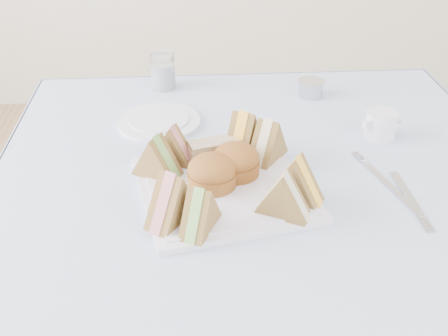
{
  "coord_description": "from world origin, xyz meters",
  "views": [
    {
      "loc": [
        -0.13,
        -0.88,
        1.31
      ],
      "look_at": [
        -0.07,
        -0.04,
        0.8
      ],
      "focal_mm": 45.0,
      "sensor_mm": 36.0,
      "label": 1
    }
  ],
  "objects": [
    {
      "name": "scone_right",
      "position": [
        -0.05,
        -0.01,
        0.79
      ],
      "size": [
        0.12,
        0.12,
        0.06
      ],
      "primitive_type": "cylinder",
      "rotation": [
        0.0,
        0.0,
        0.6
      ],
      "color": "#AA5D26",
      "rests_on": "serving_plate"
    },
    {
      "name": "sandwich_fl_a",
      "position": [
        -0.16,
        -0.14,
        0.8
      ],
      "size": [
        0.1,
        0.11,
        0.09
      ],
      "primitive_type": null,
      "rotation": [
        0.0,
        0.0,
        0.93
      ],
      "color": "brown",
      "rests_on": "serving_plate"
    },
    {
      "name": "tablecloth",
      "position": [
        0.0,
        0.0,
        0.74
      ],
      "size": [
        1.02,
        1.02,
        0.01
      ],
      "primitive_type": "cube",
      "color": "#B0BEEB",
      "rests_on": "table"
    },
    {
      "name": "knife",
      "position": [
        0.25,
        -0.1,
        0.75
      ],
      "size": [
        0.02,
        0.18,
        0.0
      ],
      "primitive_type": "cube",
      "rotation": [
        0.0,
        0.0,
        0.01
      ],
      "color": "#B2B2B7",
      "rests_on": "tablecloth"
    },
    {
      "name": "creamer_jug",
      "position": [
        0.27,
        0.14,
        0.77
      ],
      "size": [
        0.09,
        0.09,
        0.06
      ],
      "primitive_type": "cylinder",
      "rotation": [
        0.0,
        0.0,
        0.39
      ],
      "color": "white",
      "rests_on": "tablecloth"
    },
    {
      "name": "sandwich_bl_b",
      "position": [
        -0.16,
        0.05,
        0.8
      ],
      "size": [
        0.1,
        0.07,
        0.08
      ],
      "primitive_type": null,
      "rotation": [
        0.0,
        0.0,
        2.71
      ],
      "color": "brown",
      "rests_on": "serving_plate"
    },
    {
      "name": "serving_plate",
      "position": [
        -0.07,
        -0.04,
        0.75
      ],
      "size": [
        0.35,
        0.35,
        0.01
      ],
      "primitive_type": "cube",
      "rotation": [
        0.0,
        0.0,
        0.21
      ],
      "color": "white",
      "rests_on": "tablecloth"
    },
    {
      "name": "sandwich_bl_a",
      "position": [
        -0.19,
        0.0,
        0.8
      ],
      "size": [
        0.1,
        0.08,
        0.08
      ],
      "primitive_type": null,
      "rotation": [
        0.0,
        0.0,
        2.6
      ],
      "color": "brown",
      "rests_on": "serving_plate"
    },
    {
      "name": "fork",
      "position": [
        0.23,
        -0.05,
        0.75
      ],
      "size": [
        0.06,
        0.19,
        0.0
      ],
      "primitive_type": "cube",
      "rotation": [
        0.0,
        0.0,
        0.25
      ],
      "color": "#B2B2B7",
      "rests_on": "tablecloth"
    },
    {
      "name": "sandwich_fl_b",
      "position": [
        -0.12,
        -0.16,
        0.8
      ],
      "size": [
        0.07,
        0.1,
        0.08
      ],
      "primitive_type": null,
      "rotation": [
        0.0,
        0.0,
        1.12
      ],
      "color": "brown",
      "rests_on": "serving_plate"
    },
    {
      "name": "table",
      "position": [
        0.0,
        0.0,
        0.37
      ],
      "size": [
        0.9,
        0.9,
        0.74
      ],
      "primitive_type": "cube",
      "color": "brown",
      "rests_on": "floor"
    },
    {
      "name": "scone_left",
      "position": [
        -0.09,
        -0.04,
        0.79
      ],
      "size": [
        0.1,
        0.1,
        0.06
      ],
      "primitive_type": "cylinder",
      "rotation": [
        0.0,
        0.0,
        0.1
      ],
      "color": "#AA5D26",
      "rests_on": "serving_plate"
    },
    {
      "name": "sandwich_br_a",
      "position": [
        0.02,
        0.05,
        0.8
      ],
      "size": [
        0.09,
        0.1,
        0.09
      ],
      "primitive_type": null,
      "rotation": [
        0.0,
        0.0,
        -2.18
      ],
      "color": "brown",
      "rests_on": "serving_plate"
    },
    {
      "name": "tea_strainer",
      "position": [
        0.17,
        0.36,
        0.76
      ],
      "size": [
        0.07,
        0.07,
        0.04
      ],
      "primitive_type": "cylinder",
      "rotation": [
        0.0,
        0.0,
        0.08
      ],
      "color": "#B2B2B7",
      "rests_on": "tablecloth"
    },
    {
      "name": "sandwich_br_b",
      "position": [
        -0.03,
        0.08,
        0.8
      ],
      "size": [
        0.09,
        0.11,
        0.09
      ],
      "primitive_type": null,
      "rotation": [
        0.0,
        0.0,
        -2.08
      ],
      "color": "brown",
      "rests_on": "serving_plate"
    },
    {
      "name": "water_glass",
      "position": [
        -0.19,
        0.43,
        0.79
      ],
      "size": [
        0.07,
        0.07,
        0.09
      ],
      "primitive_type": "cylinder",
      "rotation": [
        0.0,
        0.0,
        0.25
      ],
      "color": "white",
      "rests_on": "tablecloth"
    },
    {
      "name": "side_plate",
      "position": [
        -0.2,
        0.23,
        0.75
      ],
      "size": [
        0.24,
        0.24,
        0.01
      ],
      "primitive_type": "cylinder",
      "rotation": [
        0.0,
        0.0,
        -0.38
      ],
      "color": "white",
      "rests_on": "tablecloth"
    },
    {
      "name": "sandwich_fr_b",
      "position": [
        0.02,
        -0.13,
        0.8
      ],
      "size": [
        0.1,
        0.08,
        0.08
      ],
      "primitive_type": null,
      "rotation": [
        0.0,
        0.0,
        -0.47
      ],
      "color": "brown",
      "rests_on": "serving_plate"
    },
    {
      "name": "pastry_slice",
      "position": [
        -0.09,
        0.04,
        0.78
      ],
      "size": [
        0.1,
        0.06,
        0.04
      ],
      "primitive_type": "cube",
      "rotation": [
        0.0,
        0.0,
        0.27
      ],
      "color": "tan",
      "rests_on": "serving_plate"
    },
    {
      "name": "sandwich_fr_a",
      "position": [
        0.05,
        -0.09,
        0.8
      ],
      "size": [
        0.1,
        0.09,
        0.08
      ],
      "primitive_type": null,
      "rotation": [
        0.0,
        0.0,
        -0.57
      ],
      "color": "brown",
      "rests_on": "serving_plate"
    }
  ]
}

